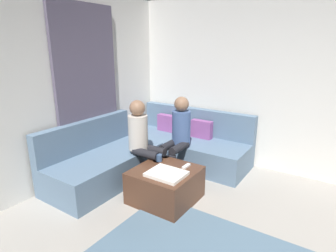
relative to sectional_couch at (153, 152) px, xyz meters
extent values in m
cube|color=silver|center=(2.08, 1.06, 1.07)|extent=(6.00, 0.12, 2.70)
cube|color=#595166|center=(-0.76, -0.58, 0.97)|extent=(0.06, 1.10, 2.50)
cube|color=slate|center=(0.30, 0.53, -0.07)|extent=(2.10, 0.85, 0.42)
cube|color=slate|center=(0.30, 0.88, 0.36)|extent=(2.10, 0.14, 0.45)
cube|color=slate|center=(-0.32, -0.75, -0.07)|extent=(0.85, 1.70, 0.42)
cube|color=slate|center=(-0.68, -0.75, 0.36)|extent=(0.14, 1.70, 0.45)
cube|color=#8C4C8C|center=(-0.20, 0.70, 0.26)|extent=(0.36, 0.12, 0.36)
cube|color=#8C4C8C|center=(0.50, 0.70, 0.26)|extent=(0.36, 0.12, 0.36)
cube|color=#4C2D1E|center=(0.70, -0.68, -0.07)|extent=(0.76, 0.76, 0.42)
cube|color=white|center=(0.80, -0.80, 0.16)|extent=(0.44, 0.36, 0.04)
cylinder|color=#334C72|center=(0.48, -0.50, 0.19)|extent=(0.08, 0.08, 0.10)
cube|color=white|center=(0.88, -0.46, 0.15)|extent=(0.05, 0.15, 0.02)
cylinder|color=black|center=(0.52, -0.25, -0.07)|extent=(0.12, 0.12, 0.42)
cylinder|color=black|center=(0.34, -0.25, -0.07)|extent=(0.12, 0.12, 0.42)
cylinder|color=black|center=(0.52, -0.05, 0.20)|extent=(0.12, 0.40, 0.12)
cylinder|color=black|center=(0.34, -0.05, 0.20)|extent=(0.12, 0.40, 0.12)
cylinder|color=#3F598C|center=(0.43, 0.15, 0.45)|extent=(0.28, 0.28, 0.50)
sphere|color=#8C664C|center=(0.43, 0.15, 0.81)|extent=(0.22, 0.22, 0.22)
cylinder|color=black|center=(0.45, -0.33, -0.07)|extent=(0.12, 0.12, 0.42)
cylinder|color=black|center=(0.45, -0.51, -0.07)|extent=(0.12, 0.12, 0.42)
cylinder|color=black|center=(0.25, -0.33, 0.20)|extent=(0.40, 0.12, 0.12)
cylinder|color=black|center=(0.25, -0.51, 0.20)|extent=(0.40, 0.12, 0.12)
cylinder|color=beige|center=(0.05, -0.42, 0.45)|extent=(0.28, 0.28, 0.50)
sphere|color=#8C664C|center=(0.05, -0.42, 0.81)|extent=(0.22, 0.22, 0.22)
camera|label=1|loc=(2.49, -3.32, 1.65)|focal=29.56mm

